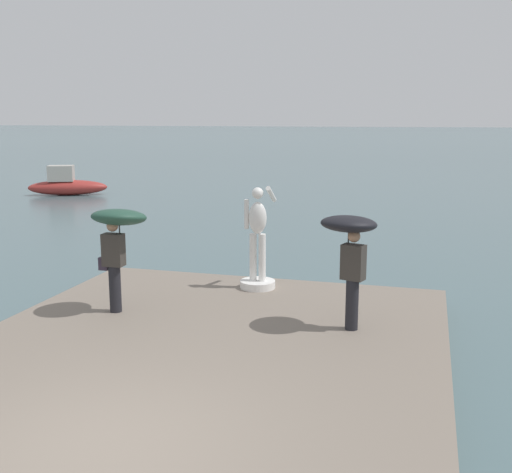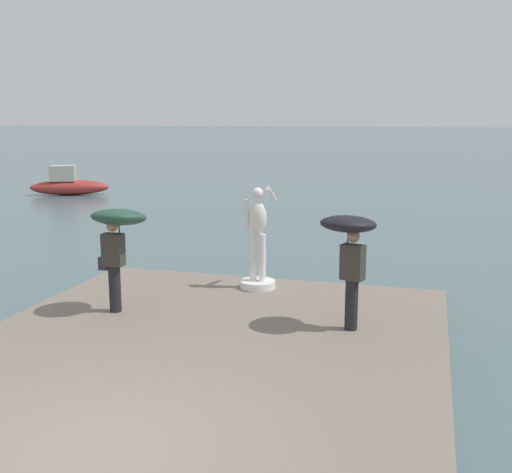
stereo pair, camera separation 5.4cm
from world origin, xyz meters
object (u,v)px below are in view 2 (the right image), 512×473
(statue_white_figure, at_px, (258,250))
(onlooker_left, at_px, (117,230))
(onlooker_right, at_px, (349,240))
(boat_far, at_px, (68,185))

(statue_white_figure, relative_size, onlooker_left, 1.08)
(onlooker_left, bearing_deg, statue_white_figure, 48.18)
(statue_white_figure, distance_m, onlooker_right, 3.07)
(onlooker_left, relative_size, boat_far, 0.49)
(boat_far, bearing_deg, statue_white_figure, -47.22)
(onlooker_left, bearing_deg, onlooker_right, 2.99)
(statue_white_figure, bearing_deg, boat_far, 132.78)
(boat_far, bearing_deg, onlooker_left, -55.17)
(statue_white_figure, distance_m, boat_far, 21.41)
(onlooker_left, height_order, boat_far, onlooker_left)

